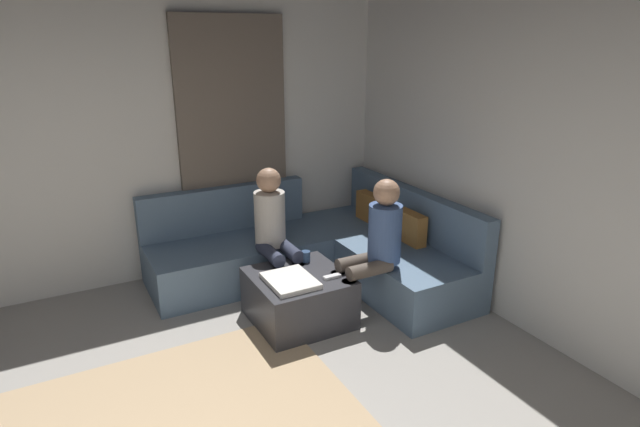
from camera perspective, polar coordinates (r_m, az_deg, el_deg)
wall_back at (r=4.04m, az=28.51°, el=2.96°), size 6.00×0.12×2.70m
wall_left at (r=5.15m, az=-23.71°, el=6.66°), size 0.12×6.00×2.70m
curtain_panel at (r=5.32m, az=-9.40°, el=7.26°), size 0.06×1.10×2.50m
sectional_couch at (r=5.16m, az=0.06°, el=-4.14°), size 2.10×2.55×0.87m
ottoman at (r=4.44m, az=-2.35°, el=-9.20°), size 0.76×0.76×0.42m
folded_blanket at (r=4.21m, az=-3.27°, el=-7.36°), size 0.44×0.36×0.04m
coffee_mug at (r=4.58m, az=-1.57°, el=-4.71°), size 0.08×0.08×0.10m
game_remote at (r=4.29m, az=1.34°, el=-6.93°), size 0.05×0.15×0.02m
person_on_couch_back at (r=4.37m, az=6.02°, el=-3.29°), size 0.30×0.60×1.20m
person_on_couch_side at (r=4.68m, az=-5.02°, el=-1.74°), size 0.60×0.30×1.20m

